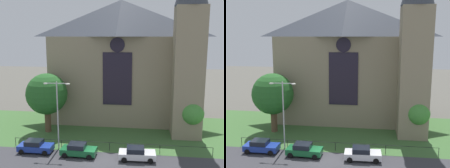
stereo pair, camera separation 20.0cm
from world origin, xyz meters
TOP-DOWN VIEW (x-y plane):
  - ground at (0.00, 10.00)m, footprint 160.00×160.00m
  - road_asphalt at (0.00, -2.00)m, footprint 120.00×8.00m
  - grass_verge at (0.00, 8.00)m, footprint 120.00×20.00m
  - church_building at (1.45, 16.50)m, footprint 23.20×16.20m
  - iron_railing at (0.68, 2.50)m, footprint 24.72×0.07m
  - tree_left_near at (-9.36, 8.14)m, footprint 6.03×6.03m
  - tree_right_near at (11.33, 7.82)m, footprint 3.19×3.19m
  - streetlamp_near at (-5.80, 2.40)m, footprint 3.37×0.26m
  - parked_car_blue at (-8.31, 1.04)m, footprint 4.21×2.03m
  - parked_car_green at (-2.82, 0.70)m, footprint 4.25×2.12m
  - parked_car_white at (4.11, 0.56)m, footprint 4.28×2.18m

SIDE VIEW (x-z plane):
  - ground at x=0.00m, z-range 0.00..0.00m
  - grass_verge at x=0.00m, z-range 0.00..0.01m
  - road_asphalt at x=0.00m, z-range 0.00..0.01m
  - parked_car_blue at x=-8.31m, z-range -0.01..1.50m
  - parked_car_green at x=-2.82m, z-range -0.01..1.50m
  - parked_car_white at x=4.11m, z-range -0.01..1.50m
  - iron_railing at x=0.68m, z-range 0.39..1.51m
  - tree_right_near at x=11.33m, z-range 1.00..6.31m
  - streetlamp_near at x=-5.80m, z-range 1.14..9.75m
  - tree_left_near at x=-9.36m, z-range 1.32..10.10m
  - church_building at x=1.45m, z-range -2.73..23.27m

